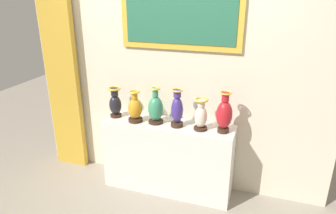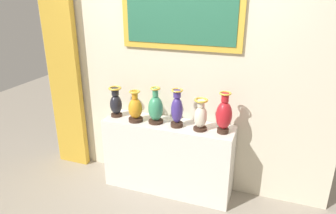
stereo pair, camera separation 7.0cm
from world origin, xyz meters
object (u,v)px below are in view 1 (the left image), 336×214
object	(u,v)px
vase_amber	(135,109)
vase_ivory	(201,116)
vase_jade	(156,108)
vase_onyx	(115,103)
vase_crimson	(224,114)
vase_indigo	(177,110)

from	to	relation	value
vase_amber	vase_ivory	bearing A→B (deg)	1.77
vase_amber	vase_jade	bearing A→B (deg)	9.12
vase_jade	vase_ivory	distance (m)	0.49
vase_jade	vase_ivory	xyz separation A→B (m)	(0.48, -0.01, -0.01)
vase_onyx	vase_crimson	size ratio (longest dim) A/B	0.81
vase_onyx	vase_crimson	bearing A→B (deg)	-0.76
vase_jade	vase_amber	bearing A→B (deg)	-170.88
vase_amber	vase_crimson	size ratio (longest dim) A/B	0.81
vase_ivory	vase_indigo	bearing A→B (deg)	179.92
vase_onyx	vase_amber	xyz separation A→B (m)	(0.26, -0.05, -0.01)
vase_amber	vase_crimson	bearing A→B (deg)	2.25
vase_indigo	vase_ivory	world-z (taller)	vase_indigo
vase_jade	vase_indigo	distance (m)	0.24
vase_ivory	vase_crimson	world-z (taller)	vase_crimson
vase_jade	vase_indigo	xyz separation A→B (m)	(0.24, -0.01, 0.02)
vase_ivory	vase_crimson	distance (m)	0.23
vase_ivory	vase_crimson	xyz separation A→B (m)	(0.23, 0.01, 0.04)
vase_onyx	vase_jade	xyz separation A→B (m)	(0.48, -0.02, 0.01)
vase_crimson	vase_amber	bearing A→B (deg)	-177.75
vase_onyx	vase_crimson	xyz separation A→B (m)	(1.19, -0.02, 0.03)
vase_crimson	vase_onyx	bearing A→B (deg)	179.24
vase_jade	vase_crimson	bearing A→B (deg)	0.12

